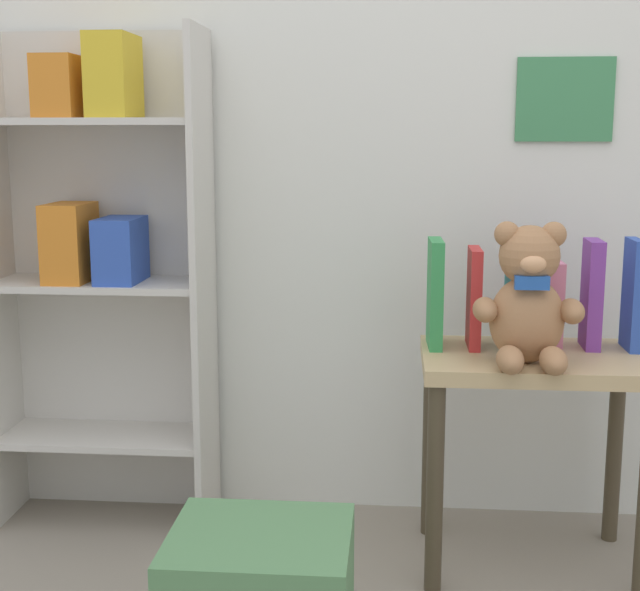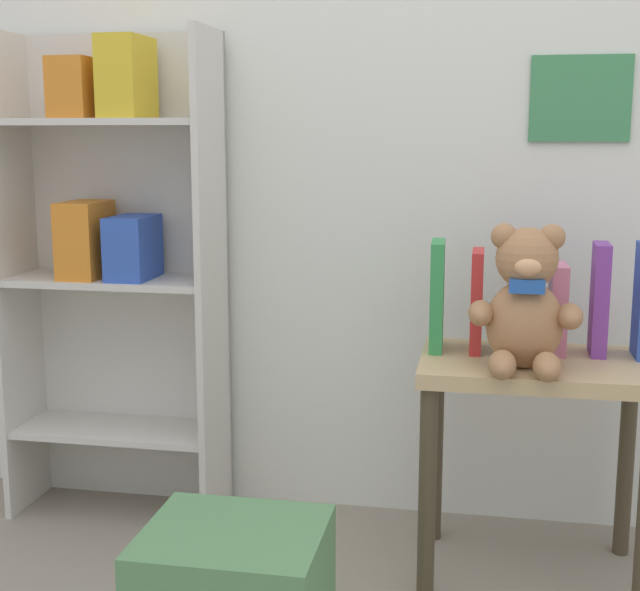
{
  "view_description": "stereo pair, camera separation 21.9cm",
  "coord_description": "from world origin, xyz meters",
  "px_view_note": "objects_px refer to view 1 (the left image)",
  "views": [
    {
      "loc": [
        -0.0,
        -1.1,
        1.06
      ],
      "look_at": [
        -0.19,
        1.05,
        0.66
      ],
      "focal_mm": 50.0,
      "sensor_mm": 36.0,
      "label": 1
    },
    {
      "loc": [
        0.21,
        -1.07,
        1.06
      ],
      "look_at": [
        -0.19,
        1.05,
        0.66
      ],
      "focal_mm": 50.0,
      "sensor_mm": 36.0,
      "label": 2
    }
  ],
  "objects_px": {
    "display_table": "(535,395)",
    "teddy_bear": "(530,300)",
    "book_standing_green": "(437,293)",
    "book_standing_red": "(476,298)",
    "bookshelf_side": "(103,249)",
    "book_standing_pink": "(553,304)",
    "book_standing_blue": "(634,295)",
    "book_standing_teal": "(514,307)",
    "book_standing_purple": "(593,294)"
  },
  "relations": [
    {
      "from": "bookshelf_side",
      "to": "display_table",
      "type": "distance_m",
      "value": 1.18
    },
    {
      "from": "display_table",
      "to": "teddy_bear",
      "type": "distance_m",
      "value": 0.27
    },
    {
      "from": "book_standing_red",
      "to": "book_standing_pink",
      "type": "relative_size",
      "value": 1.14
    },
    {
      "from": "display_table",
      "to": "book_standing_purple",
      "type": "bearing_deg",
      "value": 29.83
    },
    {
      "from": "book_standing_teal",
      "to": "book_standing_pink",
      "type": "distance_m",
      "value": 0.1
    },
    {
      "from": "book_standing_red",
      "to": "book_standing_blue",
      "type": "height_order",
      "value": "book_standing_blue"
    },
    {
      "from": "book_standing_teal",
      "to": "display_table",
      "type": "bearing_deg",
      "value": -59.15
    },
    {
      "from": "teddy_bear",
      "to": "book_standing_green",
      "type": "height_order",
      "value": "teddy_bear"
    },
    {
      "from": "bookshelf_side",
      "to": "display_table",
      "type": "bearing_deg",
      "value": -10.23
    },
    {
      "from": "book_standing_teal",
      "to": "book_standing_blue",
      "type": "relative_size",
      "value": 0.73
    },
    {
      "from": "bookshelf_side",
      "to": "display_table",
      "type": "height_order",
      "value": "bookshelf_side"
    },
    {
      "from": "teddy_bear",
      "to": "book_standing_purple",
      "type": "relative_size",
      "value": 1.22
    },
    {
      "from": "book_standing_teal",
      "to": "book_standing_blue",
      "type": "bearing_deg",
      "value": -1.09
    },
    {
      "from": "display_table",
      "to": "book_standing_red",
      "type": "distance_m",
      "value": 0.27
    },
    {
      "from": "book_standing_green",
      "to": "book_standing_pink",
      "type": "bearing_deg",
      "value": 1.13
    },
    {
      "from": "bookshelf_side",
      "to": "book_standing_green",
      "type": "bearing_deg",
      "value": -8.87
    },
    {
      "from": "book_standing_pink",
      "to": "teddy_bear",
      "type": "bearing_deg",
      "value": -116.65
    },
    {
      "from": "teddy_bear",
      "to": "book_standing_pink",
      "type": "bearing_deg",
      "value": 64.25
    },
    {
      "from": "book_standing_teal",
      "to": "book_standing_blue",
      "type": "height_order",
      "value": "book_standing_blue"
    },
    {
      "from": "book_standing_blue",
      "to": "book_standing_green",
      "type": "bearing_deg",
      "value": -179.14
    },
    {
      "from": "bookshelf_side",
      "to": "book_standing_blue",
      "type": "xyz_separation_m",
      "value": [
        1.36,
        -0.13,
        -0.08
      ]
    },
    {
      "from": "bookshelf_side",
      "to": "book_standing_blue",
      "type": "distance_m",
      "value": 1.37
    },
    {
      "from": "book_standing_red",
      "to": "book_standing_blue",
      "type": "distance_m",
      "value": 0.38
    },
    {
      "from": "bookshelf_side",
      "to": "book_standing_green",
      "type": "height_order",
      "value": "bookshelf_side"
    },
    {
      "from": "display_table",
      "to": "book_standing_pink",
      "type": "height_order",
      "value": "book_standing_pink"
    },
    {
      "from": "teddy_bear",
      "to": "book_standing_blue",
      "type": "distance_m",
      "value": 0.32
    },
    {
      "from": "book_standing_teal",
      "to": "book_standing_purple",
      "type": "xyz_separation_m",
      "value": [
        0.19,
        0.0,
        0.03
      ]
    },
    {
      "from": "display_table",
      "to": "book_standing_pink",
      "type": "xyz_separation_m",
      "value": [
        0.05,
        0.08,
        0.21
      ]
    },
    {
      "from": "display_table",
      "to": "book_standing_teal",
      "type": "distance_m",
      "value": 0.22
    },
    {
      "from": "bookshelf_side",
      "to": "book_standing_purple",
      "type": "height_order",
      "value": "bookshelf_side"
    },
    {
      "from": "book_standing_green",
      "to": "book_standing_red",
      "type": "xyz_separation_m",
      "value": [
        0.1,
        0.0,
        -0.01
      ]
    },
    {
      "from": "book_standing_green",
      "to": "book_standing_blue",
      "type": "height_order",
      "value": "book_standing_blue"
    },
    {
      "from": "book_standing_green",
      "to": "book_standing_blue",
      "type": "xyz_separation_m",
      "value": [
        0.48,
        0.01,
        0.0
      ]
    },
    {
      "from": "book_standing_purple",
      "to": "book_standing_green",
      "type": "bearing_deg",
      "value": -176.19
    },
    {
      "from": "book_standing_green",
      "to": "book_standing_purple",
      "type": "distance_m",
      "value": 0.38
    },
    {
      "from": "bookshelf_side",
      "to": "book_standing_pink",
      "type": "height_order",
      "value": "bookshelf_side"
    },
    {
      "from": "book_standing_green",
      "to": "book_standing_blue",
      "type": "bearing_deg",
      "value": -0.89
    },
    {
      "from": "book_standing_green",
      "to": "book_standing_blue",
      "type": "distance_m",
      "value": 0.48
    },
    {
      "from": "bookshelf_side",
      "to": "book_standing_red",
      "type": "distance_m",
      "value": 0.99
    },
    {
      "from": "book_standing_teal",
      "to": "book_standing_pink",
      "type": "xyz_separation_m",
      "value": [
        0.1,
        -0.0,
        0.01
      ]
    },
    {
      "from": "book_standing_pink",
      "to": "book_standing_purple",
      "type": "height_order",
      "value": "book_standing_purple"
    },
    {
      "from": "book_standing_pink",
      "to": "book_standing_green",
      "type": "bearing_deg",
      "value": -177.86
    },
    {
      "from": "book_standing_red",
      "to": "book_standing_purple",
      "type": "height_order",
      "value": "book_standing_purple"
    },
    {
      "from": "display_table",
      "to": "book_standing_green",
      "type": "bearing_deg",
      "value": 164.82
    },
    {
      "from": "book_standing_green",
      "to": "book_standing_teal",
      "type": "bearing_deg",
      "value": 3.2
    },
    {
      "from": "book_standing_blue",
      "to": "book_standing_teal",
      "type": "bearing_deg",
      "value": 178.13
    },
    {
      "from": "book_standing_purple",
      "to": "book_standing_blue",
      "type": "xyz_separation_m",
      "value": [
        0.1,
        -0.01,
        0.0
      ]
    },
    {
      "from": "bookshelf_side",
      "to": "book_standing_purple",
      "type": "relative_size",
      "value": 4.97
    },
    {
      "from": "book_standing_purple",
      "to": "book_standing_teal",
      "type": "bearing_deg",
      "value": -178.72
    },
    {
      "from": "teddy_bear",
      "to": "book_standing_purple",
      "type": "xyz_separation_m",
      "value": [
        0.18,
        0.17,
        -0.01
      ]
    }
  ]
}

